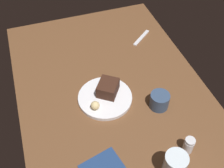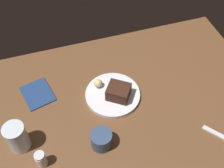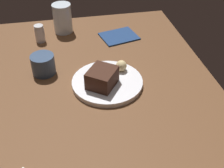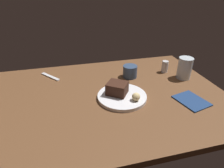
# 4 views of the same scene
# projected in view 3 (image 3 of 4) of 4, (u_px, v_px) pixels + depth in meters

# --- Properties ---
(dining_table) EXTENTS (1.20, 0.84, 0.03)m
(dining_table) POSITION_uv_depth(u_px,v_px,m) (97.00, 102.00, 0.95)
(dining_table) COLOR brown
(dining_table) RESTS_ON ground
(dessert_plate) EXTENTS (0.24, 0.24, 0.02)m
(dessert_plate) POSITION_uv_depth(u_px,v_px,m) (107.00, 82.00, 0.99)
(dessert_plate) COLOR silver
(dessert_plate) RESTS_ON dining_table
(chocolate_cake_slice) EXTENTS (0.12, 0.12, 0.06)m
(chocolate_cake_slice) POSITION_uv_depth(u_px,v_px,m) (102.00, 78.00, 0.95)
(chocolate_cake_slice) COLOR #381E14
(chocolate_cake_slice) RESTS_ON dessert_plate
(bread_roll) EXTENTS (0.04, 0.04, 0.04)m
(bread_roll) POSITION_uv_depth(u_px,v_px,m) (121.00, 66.00, 1.02)
(bread_roll) COLOR #DBC184
(bread_roll) RESTS_ON dessert_plate
(salt_shaker) EXTENTS (0.04, 0.04, 0.07)m
(salt_shaker) POSITION_uv_depth(u_px,v_px,m) (40.00, 34.00, 1.20)
(salt_shaker) COLOR silver
(salt_shaker) RESTS_ON dining_table
(water_glass) EXTENTS (0.08, 0.08, 0.12)m
(water_glass) POSITION_uv_depth(u_px,v_px,m) (62.00, 18.00, 1.25)
(water_glass) COLOR silver
(water_glass) RESTS_ON dining_table
(coffee_cup) EXTENTS (0.08, 0.08, 0.07)m
(coffee_cup) POSITION_uv_depth(u_px,v_px,m) (43.00, 64.00, 1.03)
(coffee_cup) COLOR #334766
(coffee_cup) RESTS_ON dining_table
(folded_napkin) EXTENTS (0.15, 0.17, 0.01)m
(folded_napkin) POSITION_uv_depth(u_px,v_px,m) (119.00, 36.00, 1.25)
(folded_napkin) COLOR navy
(folded_napkin) RESTS_ON dining_table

